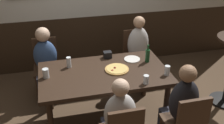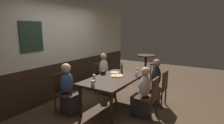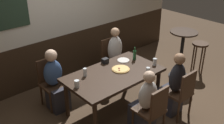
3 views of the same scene
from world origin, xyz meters
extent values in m
plane|color=#4C3826|center=(0.00, 0.00, 0.00)|extent=(12.00, 12.00, 0.00)
cube|color=#332316|center=(0.00, 1.65, 0.47)|extent=(6.40, 0.10, 0.95)
cube|color=beige|center=(0.00, 1.65, 1.77)|extent=(6.40, 0.10, 1.65)
cube|color=#233828|center=(-0.93, 1.58, 1.68)|extent=(0.56, 0.03, 0.68)
cube|color=black|center=(0.00, 0.00, 0.71)|extent=(1.63, 0.94, 0.05)
cylinder|color=black|center=(-0.72, -0.39, 0.34)|extent=(0.07, 0.07, 0.69)
cylinder|color=black|center=(0.72, -0.39, 0.34)|extent=(0.07, 0.07, 0.69)
cylinder|color=black|center=(-0.72, 0.39, 0.34)|extent=(0.07, 0.07, 0.69)
cylinder|color=black|center=(0.72, 0.39, 0.34)|extent=(0.07, 0.07, 0.69)
cube|color=#422B1C|center=(0.72, -0.81, 0.43)|extent=(0.40, 0.40, 0.04)
cube|color=#422B1C|center=(0.72, -0.99, 0.67)|extent=(0.36, 0.04, 0.43)
cylinder|color=#422B1C|center=(0.55, -0.64, 0.21)|extent=(0.04, 0.04, 0.41)
cylinder|color=#422B1C|center=(0.89, -0.64, 0.21)|extent=(0.04, 0.04, 0.41)
cylinder|color=#422B1C|center=(0.55, -0.98, 0.21)|extent=(0.04, 0.04, 0.41)
cylinder|color=#422B1C|center=(0.89, -0.98, 0.21)|extent=(0.04, 0.04, 0.41)
cube|color=#422B1C|center=(0.72, 0.81, 0.43)|extent=(0.40, 0.40, 0.04)
cube|color=#422B1C|center=(0.72, 0.99, 0.67)|extent=(0.36, 0.04, 0.43)
cylinder|color=#422B1C|center=(0.89, 0.64, 0.21)|extent=(0.04, 0.04, 0.41)
cylinder|color=#422B1C|center=(0.55, 0.64, 0.21)|extent=(0.04, 0.04, 0.41)
cylinder|color=#422B1C|center=(0.89, 0.98, 0.21)|extent=(0.04, 0.04, 0.41)
cylinder|color=#422B1C|center=(0.55, 0.98, 0.21)|extent=(0.04, 0.04, 0.41)
cube|color=#422B1C|center=(0.00, -0.81, 0.43)|extent=(0.40, 0.40, 0.04)
cube|color=#422B1C|center=(0.00, -0.99, 0.67)|extent=(0.36, 0.04, 0.43)
cylinder|color=#422B1C|center=(-0.17, -0.64, 0.21)|extent=(0.04, 0.04, 0.41)
cylinder|color=#422B1C|center=(0.17, -0.64, 0.21)|extent=(0.04, 0.04, 0.41)
cylinder|color=#422B1C|center=(-0.17, -0.98, 0.21)|extent=(0.04, 0.04, 0.41)
cylinder|color=#422B1C|center=(0.17, -0.98, 0.21)|extent=(0.04, 0.04, 0.41)
cube|color=#422B1C|center=(-0.72, 0.81, 0.43)|extent=(0.40, 0.40, 0.04)
cube|color=#422B1C|center=(-0.72, 0.99, 0.67)|extent=(0.36, 0.04, 0.43)
cylinder|color=#422B1C|center=(-0.55, 0.64, 0.21)|extent=(0.04, 0.04, 0.41)
cylinder|color=#422B1C|center=(-0.89, 0.64, 0.21)|extent=(0.04, 0.04, 0.41)
cylinder|color=#422B1C|center=(-0.55, 0.98, 0.21)|extent=(0.04, 0.04, 0.41)
cylinder|color=#422B1C|center=(-0.89, 0.98, 0.21)|extent=(0.04, 0.04, 0.41)
cube|color=#2D2D38|center=(0.72, -0.68, 0.23)|extent=(0.32, 0.34, 0.45)
ellipsoid|color=black|center=(0.72, -0.77, 0.71)|extent=(0.34, 0.22, 0.52)
sphere|color=#936B4C|center=(0.72, -0.77, 1.05)|extent=(0.19, 0.19, 0.19)
cube|color=#2D2D38|center=(0.72, 0.68, 0.23)|extent=(0.32, 0.34, 0.45)
ellipsoid|color=silver|center=(0.72, 0.77, 0.73)|extent=(0.34, 0.22, 0.55)
sphere|color=tan|center=(0.72, 0.77, 1.08)|extent=(0.18, 0.18, 0.18)
cube|color=#2D2D38|center=(0.00, -0.68, 0.23)|extent=(0.32, 0.34, 0.45)
ellipsoid|color=silver|center=(0.00, -0.77, 0.68)|extent=(0.34, 0.22, 0.47)
sphere|color=#DBB293|center=(0.00, -0.77, 1.00)|extent=(0.18, 0.18, 0.18)
cube|color=#2D2D38|center=(-0.72, 0.68, 0.23)|extent=(0.32, 0.34, 0.45)
ellipsoid|color=#334C7A|center=(-0.72, 0.77, 0.69)|extent=(0.34, 0.22, 0.48)
sphere|color=#DBB293|center=(-0.72, 0.77, 1.02)|extent=(0.21, 0.21, 0.21)
cylinder|color=tan|center=(0.17, 0.01, 0.75)|extent=(0.31, 0.31, 0.02)
cylinder|color=#DBB760|center=(0.17, 0.01, 0.76)|extent=(0.27, 0.27, 0.01)
cylinder|color=maroon|center=(0.15, 0.03, 0.77)|extent=(0.03, 0.03, 0.00)
cylinder|color=maroon|center=(0.10, -0.03, 0.77)|extent=(0.03, 0.03, 0.00)
cylinder|color=maroon|center=(0.15, 0.02, 0.77)|extent=(0.03, 0.03, 0.00)
cylinder|color=silver|center=(-0.72, 0.04, 0.80)|extent=(0.08, 0.08, 0.12)
cylinder|color=gold|center=(-0.72, 0.04, 0.78)|extent=(0.07, 0.07, 0.08)
cylinder|color=silver|center=(-0.42, 0.24, 0.81)|extent=(0.06, 0.06, 0.14)
cylinder|color=#C6842D|center=(-0.42, 0.24, 0.77)|extent=(0.05, 0.05, 0.07)
cylinder|color=silver|center=(0.42, -0.38, 0.80)|extent=(0.06, 0.06, 0.11)
cylinder|color=#C6842D|center=(0.42, -0.38, 0.77)|extent=(0.06, 0.06, 0.06)
cylinder|color=silver|center=(0.75, -0.25, 0.80)|extent=(0.07, 0.07, 0.12)
cylinder|color=gold|center=(0.75, -0.25, 0.79)|extent=(0.06, 0.06, 0.09)
cylinder|color=#194723|center=(0.63, 0.13, 0.83)|extent=(0.06, 0.06, 0.18)
cylinder|color=#194723|center=(0.63, 0.13, 0.95)|extent=(0.03, 0.03, 0.07)
cylinder|color=white|center=(0.45, 0.24, 0.75)|extent=(0.22, 0.22, 0.01)
cube|color=black|center=(0.14, 0.38, 0.79)|extent=(0.11, 0.09, 0.09)
cylinder|color=black|center=(1.85, -0.06, 0.01)|extent=(0.44, 0.44, 0.03)
cylinder|color=black|center=(1.85, -0.06, 0.53)|extent=(0.07, 0.07, 0.99)
cylinder|color=black|center=(1.85, -0.06, 1.04)|extent=(0.56, 0.56, 0.03)
cylinder|color=#422B1C|center=(2.30, -0.21, 0.70)|extent=(0.34, 0.34, 0.04)
cylinder|color=#422B1C|center=(2.43, -0.21, 0.34)|extent=(0.03, 0.03, 0.68)
cylinder|color=#422B1C|center=(2.30, -0.08, 0.34)|extent=(0.03, 0.03, 0.68)
cylinder|color=#422B1C|center=(2.17, -0.21, 0.34)|extent=(0.03, 0.03, 0.68)
cylinder|color=#422B1C|center=(2.30, -0.34, 0.34)|extent=(0.03, 0.03, 0.68)
camera|label=1|loc=(-0.60, -2.86, 2.43)|focal=42.61mm
camera|label=2|loc=(-3.36, -2.04, 1.85)|focal=28.34mm
camera|label=3|loc=(-2.62, -2.93, 2.91)|focal=42.90mm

